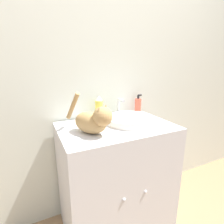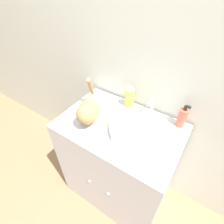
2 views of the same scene
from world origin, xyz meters
name	(u,v)px [view 2 (image 2 of 2)]	position (x,y,z in m)	size (l,w,h in m)	color
ground_plane	(101,212)	(0.00, 0.00, 0.00)	(8.00, 8.00, 0.00)	#997551
wall_back	(148,52)	(0.00, 0.58, 1.25)	(6.00, 0.05, 2.50)	silver
vanity_cabinet	(118,163)	(0.00, 0.27, 0.43)	(0.81, 0.55, 0.86)	silver
sink_basin	(138,129)	(0.12, 0.28, 0.89)	(0.36, 0.36, 0.05)	white
faucet	(151,108)	(0.12, 0.47, 0.93)	(0.14, 0.10, 0.16)	silver
cat	(88,111)	(-0.20, 0.20, 0.95)	(0.25, 0.35, 0.25)	tan
soap_bottle	(182,117)	(0.32, 0.48, 0.93)	(0.06, 0.06, 0.17)	#EF6047
spray_bottle	(130,96)	(-0.05, 0.48, 0.95)	(0.06, 0.06, 0.19)	#EADB4C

